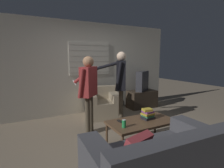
% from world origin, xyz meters
% --- Properties ---
extents(ground_plane, '(16.00, 16.00, 0.00)m').
position_xyz_m(ground_plane, '(0.00, 0.00, 0.00)').
color(ground_plane, '#7F705B').
extents(wall_back, '(5.20, 0.08, 2.55)m').
position_xyz_m(wall_back, '(0.00, 2.03, 1.28)').
color(wall_back, '#BCB7A8').
rests_on(wall_back, ground_plane).
extents(couch_blue, '(1.71, 1.01, 0.83)m').
position_xyz_m(couch_blue, '(-0.39, -1.36, 0.32)').
color(couch_blue, '#424247').
rests_on(couch_blue, ground_plane).
extents(armchair_beige, '(1.05, 0.99, 0.79)m').
position_xyz_m(armchair_beige, '(0.14, 1.44, 0.33)').
color(armchair_beige, gray).
rests_on(armchair_beige, ground_plane).
extents(coffee_table, '(1.19, 0.63, 0.45)m').
position_xyz_m(coffee_table, '(0.09, -0.34, 0.42)').
color(coffee_table, brown).
rests_on(coffee_table, ground_plane).
extents(tv_stand, '(0.91, 0.47, 0.54)m').
position_xyz_m(tv_stand, '(1.59, 1.64, 0.27)').
color(tv_stand, '#33281E').
rests_on(tv_stand, ground_plane).
extents(tv, '(0.62, 0.49, 0.61)m').
position_xyz_m(tv, '(1.59, 1.64, 0.85)').
color(tv, '#2D2D33').
rests_on(tv, tv_stand).
extents(person_left_standing, '(0.51, 0.77, 1.59)m').
position_xyz_m(person_left_standing, '(-0.56, 0.59, 1.01)').
color(person_left_standing, '#4C4233').
rests_on(person_left_standing, ground_plane).
extents(person_right_standing, '(0.61, 0.75, 1.69)m').
position_xyz_m(person_right_standing, '(0.20, 0.61, 1.07)').
color(person_right_standing, '#4C4233').
rests_on(person_right_standing, ground_plane).
extents(book_stack, '(0.23, 0.20, 0.19)m').
position_xyz_m(book_stack, '(0.25, -0.30, 0.54)').
color(book_stack, black).
rests_on(book_stack, coffee_table).
extents(soda_can, '(0.07, 0.07, 0.13)m').
position_xyz_m(soda_can, '(-0.34, -0.44, 0.52)').
color(soda_can, '#238E47').
rests_on(soda_can, coffee_table).
extents(spare_remote, '(0.06, 0.13, 0.02)m').
position_xyz_m(spare_remote, '(-0.28, -0.21, 0.47)').
color(spare_remote, black).
rests_on(spare_remote, coffee_table).
extents(floor_fan, '(0.32, 0.20, 0.40)m').
position_xyz_m(floor_fan, '(0.74, 1.58, 0.19)').
color(floor_fan, black).
rests_on(floor_fan, ground_plane).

